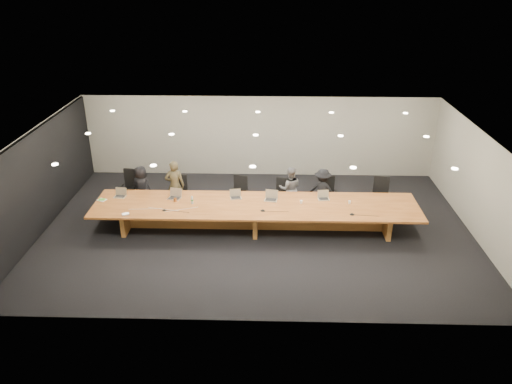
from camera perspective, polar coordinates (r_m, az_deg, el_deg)
ground at (r=14.14m, az=-0.04°, el=-4.19°), size 12.00×12.00×0.00m
back_wall at (r=17.26m, az=0.36°, el=6.36°), size 12.00×0.02×2.80m
left_wall_panel at (r=14.93m, az=-23.48°, el=1.09°), size 0.08×7.84×2.74m
conference_table at (r=13.90m, az=-0.04°, el=-2.31°), size 9.00×1.80×0.75m
chair_far_left at (r=15.63m, az=-14.17°, el=0.36°), size 0.66×0.66×1.17m
chair_left at (r=15.20m, az=-8.75°, el=-0.09°), size 0.54×0.54×1.06m
chair_mid_left at (r=15.04m, az=-2.05°, el=-0.11°), size 0.68×0.68×1.05m
chair_mid_right at (r=14.95m, az=2.93°, el=-0.36°), size 0.64×0.64×1.02m
chair_right at (r=15.20m, az=8.29°, el=-0.17°), size 0.57×0.57×1.01m
chair_far_right at (r=15.29m, az=14.05°, el=-0.35°), size 0.64×0.64×1.10m
person_a at (r=15.45m, az=-12.92°, el=0.54°), size 0.75×0.60×1.34m
person_b at (r=15.06m, az=-9.25°, el=0.71°), size 0.61×0.42×1.58m
person_c at (r=14.97m, az=3.90°, el=0.39°), size 0.68×0.54×1.37m
person_d at (r=14.94m, az=7.59°, el=0.16°), size 0.99×0.75×1.36m
laptop_a at (r=14.72m, az=-15.34°, el=-0.11°), size 0.35×0.27×0.25m
laptop_b at (r=14.28m, az=-9.34°, el=-0.25°), size 0.41×0.34×0.28m
laptop_c at (r=14.14m, az=-2.33°, el=-0.26°), size 0.35×0.28×0.25m
laptop_d at (r=14.00m, az=1.71°, el=-0.43°), size 0.40×0.32×0.28m
laptop_e at (r=14.18m, az=7.76°, el=-0.39°), size 0.34×0.26×0.25m
water_bottle at (r=13.94m, az=-7.32°, el=-0.92°), size 0.07×0.07×0.21m
amber_mug at (r=14.15m, az=-9.22°, el=-0.88°), size 0.08×0.08×0.10m
paper_cup_near at (r=13.92m, az=5.18°, el=-1.13°), size 0.09×0.09×0.09m
paper_cup_far at (r=14.09m, az=10.64°, el=-1.15°), size 0.09×0.09×0.08m
notepad at (r=14.72m, az=-17.20°, el=-0.87°), size 0.29×0.26×0.01m
lime_gadget at (r=14.70m, az=-17.21°, el=-0.82°), size 0.17×0.10×0.03m
av_box at (r=13.71m, az=-14.69°, el=-2.46°), size 0.23×0.20×0.03m
mic_left at (r=13.71m, az=-10.45°, el=-2.03°), size 0.14×0.14×0.03m
mic_center at (r=13.46m, az=0.78°, el=-2.09°), size 0.15×0.15×0.03m
mic_right at (r=13.51m, az=10.94°, el=-2.48°), size 0.14×0.14×0.03m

